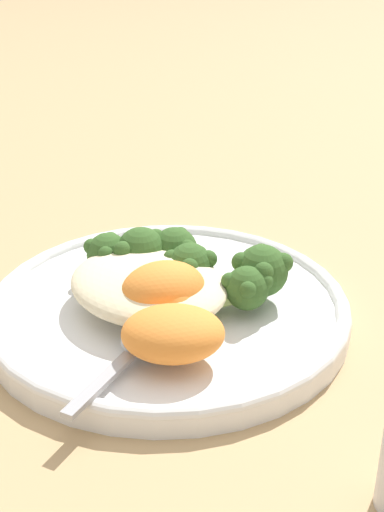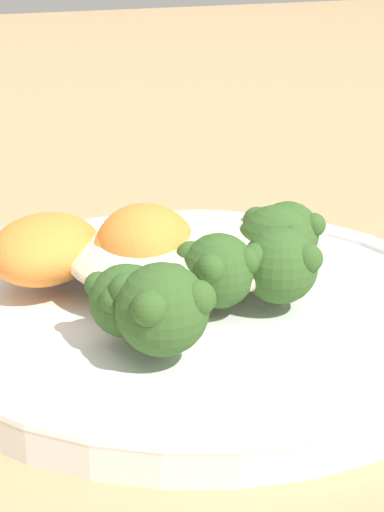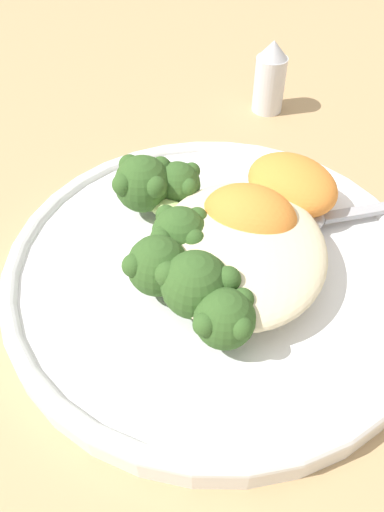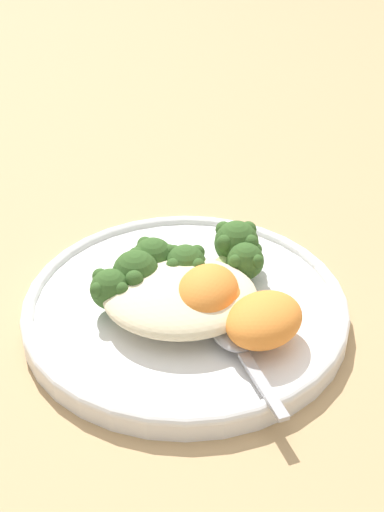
{
  "view_description": "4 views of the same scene",
  "coord_description": "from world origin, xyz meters",
  "px_view_note": "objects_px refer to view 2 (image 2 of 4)",
  "views": [
    {
      "loc": [
        -0.35,
        0.31,
        0.3
      ],
      "look_at": [
        0.01,
        -0.03,
        0.05
      ],
      "focal_mm": 50.0,
      "sensor_mm": 36.0,
      "label": 1
    },
    {
      "loc": [
        -0.18,
        -0.37,
        0.19
      ],
      "look_at": [
        0.01,
        -0.03,
        0.05
      ],
      "focal_mm": 60.0,
      "sensor_mm": 36.0,
      "label": 2
    },
    {
      "loc": [
        0.25,
        -0.0,
        0.27
      ],
      "look_at": [
        0.03,
        -0.03,
        0.03
      ],
      "focal_mm": 35.0,
      "sensor_mm": 36.0,
      "label": 3
    },
    {
      "loc": [
        0.02,
        0.49,
        0.41
      ],
      "look_at": [
        0.01,
        -0.02,
        0.06
      ],
      "focal_mm": 50.0,
      "sensor_mm": 36.0,
      "label": 4
    }
  ],
  "objects_px": {
    "broccoli_stalk_4": "(262,246)",
    "sweet_potato_chunk_2": "(154,244)",
    "broccoli_stalk_2": "(213,269)",
    "broccoli_stalk_5": "(272,237)",
    "sweet_potato_chunk_1": "(137,252)",
    "sweet_potato_chunk_0": "(45,249)",
    "broccoli_stalk_3": "(254,264)",
    "plate": "(196,308)",
    "broccoli_stalk_0": "(139,289)",
    "broccoli_stalk_1": "(164,300)",
    "spoon": "(77,258)",
    "quinoa_mound": "(189,252)"
  },
  "relations": [
    {
      "from": "broccoli_stalk_4",
      "to": "sweet_potato_chunk_2",
      "type": "height_order",
      "value": "same"
    },
    {
      "from": "broccoli_stalk_2",
      "to": "broccoli_stalk_5",
      "type": "xyz_separation_m",
      "value": [
        0.06,
        0.03,
        -0.0
      ]
    },
    {
      "from": "sweet_potato_chunk_1",
      "to": "sweet_potato_chunk_2",
      "type": "bearing_deg",
      "value": -5.23
    },
    {
      "from": "broccoli_stalk_5",
      "to": "sweet_potato_chunk_0",
      "type": "xyz_separation_m",
      "value": [
        -0.12,
        0.04,
        0.0
      ]
    },
    {
      "from": "broccoli_stalk_5",
      "to": "sweet_potato_chunk_2",
      "type": "relative_size",
      "value": 1.46
    },
    {
      "from": "broccoli_stalk_5",
      "to": "sweet_potato_chunk_1",
      "type": "relative_size",
      "value": 1.61
    },
    {
      "from": "broccoli_stalk_3",
      "to": "sweet_potato_chunk_1",
      "type": "distance_m",
      "value": 0.06
    },
    {
      "from": "plate",
      "to": "broccoli_stalk_5",
      "type": "xyz_separation_m",
      "value": [
        0.05,
        0.01,
        0.03
      ]
    },
    {
      "from": "sweet_potato_chunk_2",
      "to": "broccoli_stalk_0",
      "type": "bearing_deg",
      "value": -124.92
    },
    {
      "from": "broccoli_stalk_1",
      "to": "sweet_potato_chunk_0",
      "type": "height_order",
      "value": "broccoli_stalk_1"
    },
    {
      "from": "broccoli_stalk_0",
      "to": "broccoli_stalk_2",
      "type": "height_order",
      "value": "broccoli_stalk_2"
    },
    {
      "from": "plate",
      "to": "sweet_potato_chunk_0",
      "type": "relative_size",
      "value": 4.06
    },
    {
      "from": "broccoli_stalk_0",
      "to": "spoon",
      "type": "xyz_separation_m",
      "value": [
        -0.0,
        0.08,
        -0.01
      ]
    },
    {
      "from": "broccoli_stalk_2",
      "to": "broccoli_stalk_1",
      "type": "bearing_deg",
      "value": -59.39
    },
    {
      "from": "broccoli_stalk_0",
      "to": "sweet_potato_chunk_1",
      "type": "height_order",
      "value": "sweet_potato_chunk_1"
    },
    {
      "from": "quinoa_mound",
      "to": "broccoli_stalk_0",
      "type": "distance_m",
      "value": 0.06
    },
    {
      "from": "broccoli_stalk_2",
      "to": "sweet_potato_chunk_0",
      "type": "bearing_deg",
      "value": -138.58
    },
    {
      "from": "broccoli_stalk_3",
      "to": "sweet_potato_chunk_2",
      "type": "bearing_deg",
      "value": -165.86
    },
    {
      "from": "broccoli_stalk_5",
      "to": "sweet_potato_chunk_0",
      "type": "height_order",
      "value": "broccoli_stalk_5"
    },
    {
      "from": "quinoa_mound",
      "to": "sweet_potato_chunk_1",
      "type": "relative_size",
      "value": 2.23
    },
    {
      "from": "broccoli_stalk_0",
      "to": "broccoli_stalk_5",
      "type": "height_order",
      "value": "broccoli_stalk_5"
    },
    {
      "from": "broccoli_stalk_0",
      "to": "broccoli_stalk_2",
      "type": "distance_m",
      "value": 0.04
    },
    {
      "from": "plate",
      "to": "sweet_potato_chunk_1",
      "type": "relative_size",
      "value": 4.85
    },
    {
      "from": "plate",
      "to": "broccoli_stalk_0",
      "type": "distance_m",
      "value": 0.05
    },
    {
      "from": "broccoli_stalk_2",
      "to": "sweet_potato_chunk_1",
      "type": "xyz_separation_m",
      "value": [
        -0.02,
        0.04,
        -0.0
      ]
    },
    {
      "from": "broccoli_stalk_1",
      "to": "sweet_potato_chunk_1",
      "type": "bearing_deg",
      "value": -164.56
    },
    {
      "from": "broccoli_stalk_0",
      "to": "sweet_potato_chunk_2",
      "type": "height_order",
      "value": "sweet_potato_chunk_2"
    },
    {
      "from": "plate",
      "to": "sweet_potato_chunk_2",
      "type": "relative_size",
      "value": 4.4
    },
    {
      "from": "broccoli_stalk_1",
      "to": "spoon",
      "type": "xyz_separation_m",
      "value": [
        -0.0,
        0.11,
        -0.01
      ]
    },
    {
      "from": "quinoa_mound",
      "to": "sweet_potato_chunk_2",
      "type": "height_order",
      "value": "sweet_potato_chunk_2"
    },
    {
      "from": "quinoa_mound",
      "to": "broccoli_stalk_5",
      "type": "distance_m",
      "value": 0.05
    },
    {
      "from": "sweet_potato_chunk_1",
      "to": "sweet_potato_chunk_2",
      "type": "relative_size",
      "value": 0.91
    },
    {
      "from": "plate",
      "to": "broccoli_stalk_3",
      "type": "distance_m",
      "value": 0.04
    },
    {
      "from": "spoon",
      "to": "broccoli_stalk_5",
      "type": "bearing_deg",
      "value": -138.31
    },
    {
      "from": "broccoli_stalk_4",
      "to": "sweet_potato_chunk_1",
      "type": "height_order",
      "value": "broccoli_stalk_4"
    },
    {
      "from": "plate",
      "to": "broccoli_stalk_2",
      "type": "distance_m",
      "value": 0.03
    },
    {
      "from": "sweet_potato_chunk_0",
      "to": "spoon",
      "type": "xyz_separation_m",
      "value": [
        0.02,
        0.01,
        -0.01
      ]
    },
    {
      "from": "plate",
      "to": "broccoli_stalk_5",
      "type": "bearing_deg",
      "value": 11.92
    },
    {
      "from": "broccoli_stalk_3",
      "to": "quinoa_mound",
      "type": "bearing_deg",
      "value": 179.27
    },
    {
      "from": "sweet_potato_chunk_1",
      "to": "spoon",
      "type": "xyz_separation_m",
      "value": [
        -0.02,
        0.04,
        -0.01
      ]
    },
    {
      "from": "sweet_potato_chunk_1",
      "to": "sweet_potato_chunk_2",
      "type": "xyz_separation_m",
      "value": [
        0.01,
        -0.0,
        0.0
      ]
    },
    {
      "from": "broccoli_stalk_3",
      "to": "sweet_potato_chunk_0",
      "type": "height_order",
      "value": "broccoli_stalk_3"
    },
    {
      "from": "spoon",
      "to": "quinoa_mound",
      "type": "bearing_deg",
      "value": -155.76
    },
    {
      "from": "sweet_potato_chunk_0",
      "to": "spoon",
      "type": "bearing_deg",
      "value": 29.97
    },
    {
      "from": "broccoli_stalk_3",
      "to": "broccoli_stalk_4",
      "type": "height_order",
      "value": "broccoli_stalk_4"
    },
    {
      "from": "broccoli_stalk_3",
      "to": "spoon",
      "type": "xyz_separation_m",
      "value": [
        -0.06,
        0.08,
        -0.01
      ]
    },
    {
      "from": "broccoli_stalk_4",
      "to": "broccoli_stalk_5",
      "type": "height_order",
      "value": "broccoli_stalk_4"
    },
    {
      "from": "quinoa_mound",
      "to": "spoon",
      "type": "height_order",
      "value": "quinoa_mound"
    },
    {
      "from": "broccoli_stalk_3",
      "to": "sweet_potato_chunk_1",
      "type": "height_order",
      "value": "broccoli_stalk_3"
    },
    {
      "from": "sweet_potato_chunk_0",
      "to": "broccoli_stalk_2",
      "type": "bearing_deg",
      "value": -47.75
    }
  ]
}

